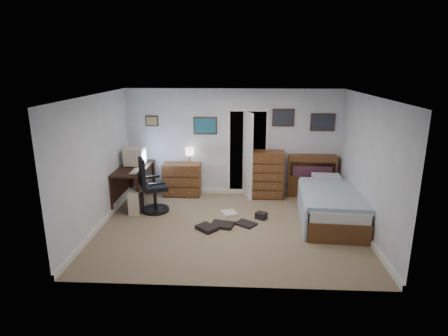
{
  "coord_description": "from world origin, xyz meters",
  "views": [
    {
      "loc": [
        0.24,
        -6.63,
        3.04
      ],
      "look_at": [
        -0.12,
        0.3,
        1.1
      ],
      "focal_mm": 30.0,
      "sensor_mm": 36.0,
      "label": 1
    }
  ],
  "objects_px": {
    "office_chair": "(152,191)",
    "tall_dresser": "(267,174)",
    "low_dresser": "(182,179)",
    "bed": "(330,205)",
    "computer_desk": "(129,175)"
  },
  "relations": [
    {
      "from": "computer_desk",
      "to": "office_chair",
      "type": "bearing_deg",
      "value": -39.2
    },
    {
      "from": "low_dresser",
      "to": "tall_dresser",
      "type": "bearing_deg",
      "value": -0.98
    },
    {
      "from": "office_chair",
      "to": "tall_dresser",
      "type": "relative_size",
      "value": 1.07
    },
    {
      "from": "computer_desk",
      "to": "office_chair",
      "type": "xyz_separation_m",
      "value": [
        0.63,
        -0.52,
        -0.19
      ]
    },
    {
      "from": "office_chair",
      "to": "bed",
      "type": "xyz_separation_m",
      "value": [
        3.65,
        -0.27,
        -0.12
      ]
    },
    {
      "from": "computer_desk",
      "to": "office_chair",
      "type": "height_order",
      "value": "office_chair"
    },
    {
      "from": "tall_dresser",
      "to": "bed",
      "type": "relative_size",
      "value": 0.5
    },
    {
      "from": "low_dresser",
      "to": "bed",
      "type": "xyz_separation_m",
      "value": [
        3.18,
        -1.33,
        -0.06
      ]
    },
    {
      "from": "office_chair",
      "to": "low_dresser",
      "type": "bearing_deg",
      "value": 41.79
    },
    {
      "from": "office_chair",
      "to": "tall_dresser",
      "type": "bearing_deg",
      "value": -1.65
    },
    {
      "from": "office_chair",
      "to": "tall_dresser",
      "type": "xyz_separation_m",
      "value": [
        2.48,
        1.04,
        0.1
      ]
    },
    {
      "from": "tall_dresser",
      "to": "bed",
      "type": "height_order",
      "value": "tall_dresser"
    },
    {
      "from": "low_dresser",
      "to": "tall_dresser",
      "type": "height_order",
      "value": "tall_dresser"
    },
    {
      "from": "computer_desk",
      "to": "tall_dresser",
      "type": "xyz_separation_m",
      "value": [
        3.11,
        0.53,
        -0.09
      ]
    },
    {
      "from": "computer_desk",
      "to": "tall_dresser",
      "type": "height_order",
      "value": "tall_dresser"
    }
  ]
}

